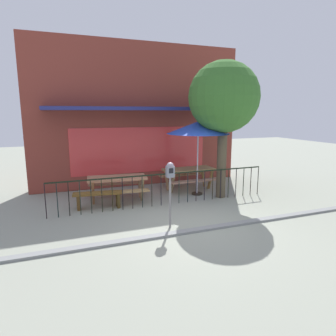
{
  "coord_description": "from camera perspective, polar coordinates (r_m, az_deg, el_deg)",
  "views": [
    {
      "loc": [
        -2.94,
        -6.3,
        2.76
      ],
      "look_at": [
        0.23,
        2.08,
        1.04
      ],
      "focal_mm": 31.44,
      "sensor_mm": 36.0,
      "label": 1
    }
  ],
  "objects": [
    {
      "name": "ground",
      "position": [
        7.48,
        4.08,
        -10.82
      ],
      "size": [
        40.0,
        40.0,
        0.0
      ],
      "primitive_type": "plane",
      "color": "gray"
    },
    {
      "name": "pub_storefront",
      "position": [
        11.25,
        -5.64,
        10.06
      ],
      "size": [
        7.93,
        1.46,
        5.25
      ],
      "color": "#462915",
      "rests_on": "ground"
    },
    {
      "name": "patio_fence_front",
      "position": [
        8.76,
        -0.46,
        -3.0
      ],
      "size": [
        6.69,
        0.04,
        0.97
      ],
      "color": "black",
      "rests_on": "ground"
    },
    {
      "name": "picnic_table_left",
      "position": [
        9.29,
        -9.82,
        -2.68
      ],
      "size": [
        1.94,
        1.55,
        0.79
      ],
      "color": "#A66E4F",
      "rests_on": "ground"
    },
    {
      "name": "picnic_table_right",
      "position": [
        10.54,
        4.03,
        -0.94
      ],
      "size": [
        1.82,
        1.39,
        0.79
      ],
      "color": "#9B7E4A",
      "rests_on": "ground"
    },
    {
      "name": "patio_umbrella",
      "position": [
        9.71,
        5.87,
        7.75
      ],
      "size": [
        2.06,
        2.06,
        2.46
      ],
      "color": "black",
      "rests_on": "ground"
    },
    {
      "name": "patio_bench",
      "position": [
        8.76,
        -13.39,
        -5.41
      ],
      "size": [
        1.43,
        0.53,
        0.48
      ],
      "color": "brown",
      "rests_on": "ground"
    },
    {
      "name": "parking_meter_near",
      "position": [
        6.91,
        0.41,
        -1.88
      ],
      "size": [
        0.18,
        0.17,
        1.6
      ],
      "color": "slate",
      "rests_on": "ground"
    },
    {
      "name": "street_tree",
      "position": [
        9.51,
        10.75,
        13.13
      ],
      "size": [
        2.21,
        2.21,
        4.32
      ],
      "color": "#493F2D",
      "rests_on": "ground"
    },
    {
      "name": "curb_edge",
      "position": [
        7.1,
        5.64,
        -12.06
      ],
      "size": [
        11.1,
        0.2,
        0.11
      ],
      "primitive_type": "cube",
      "color": "gray",
      "rests_on": "ground"
    }
  ]
}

